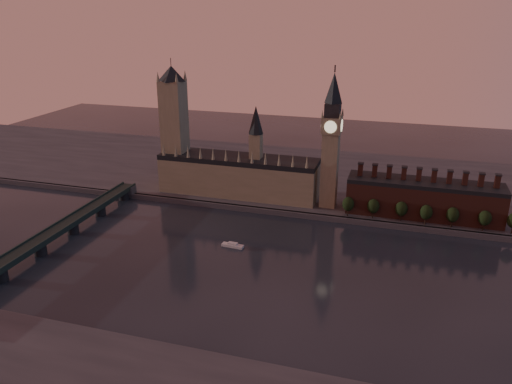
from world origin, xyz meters
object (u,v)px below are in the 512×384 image
at_px(big_ben, 331,140).
at_px(westminster_bridge, 54,235).
at_px(river_boat, 233,245).
at_px(victoria_tower, 174,124).

height_order(big_ben, westminster_bridge, big_ben).
distance_m(big_ben, westminster_bridge, 205.83).
relative_size(westminster_bridge, river_boat, 13.26).
height_order(victoria_tower, westminster_bridge, victoria_tower).
bearing_deg(westminster_bridge, big_ben, 34.33).
xyz_separation_m(victoria_tower, big_ben, (130.00, -5.00, -2.26)).
bearing_deg(victoria_tower, westminster_bridge, -106.56).
bearing_deg(victoria_tower, big_ben, -2.20).
bearing_deg(river_boat, big_ben, 62.71).
bearing_deg(river_boat, westminster_bridge, -160.15).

